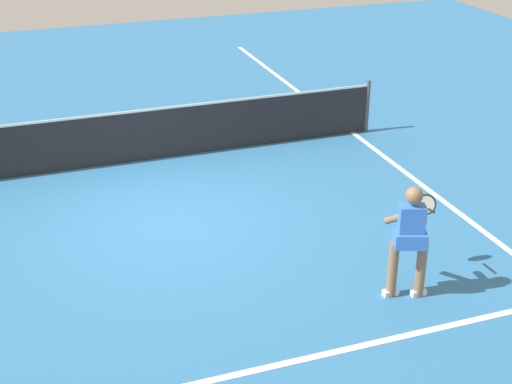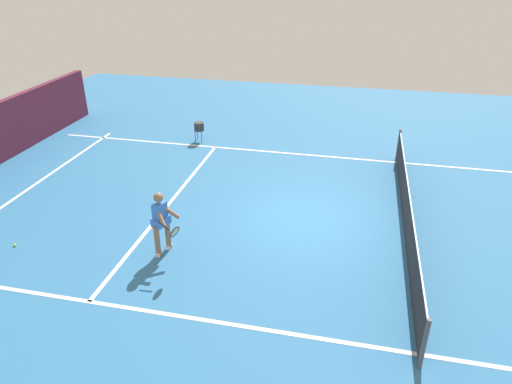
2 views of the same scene
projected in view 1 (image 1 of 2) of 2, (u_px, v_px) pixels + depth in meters
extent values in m
plane|color=teal|center=(174.00, 220.00, 11.54)|extent=(28.03, 28.03, 0.00)
cube|color=white|center=(256.00, 370.00, 8.28)|extent=(8.67, 0.10, 0.01)
cube|color=white|center=(418.00, 181.00, 12.85)|extent=(0.10, 19.56, 0.01)
cylinder|color=#4C4C51|center=(367.00, 106.00, 14.88)|extent=(0.08, 0.08, 1.06)
cube|color=#232326|center=(139.00, 137.00, 13.50)|extent=(9.19, 0.02, 0.94)
cube|color=white|center=(137.00, 111.00, 13.29)|extent=(9.19, 0.02, 0.04)
cylinder|color=#8C6647|center=(393.00, 269.00, 9.48)|extent=(0.13, 0.13, 0.78)
cylinder|color=#8C6647|center=(421.00, 269.00, 9.48)|extent=(0.13, 0.13, 0.78)
cube|color=white|center=(390.00, 292.00, 9.63)|extent=(0.20, 0.10, 0.08)
cube|color=white|center=(418.00, 292.00, 9.63)|extent=(0.20, 0.10, 0.08)
cube|color=#3875D6|center=(411.00, 225.00, 9.20)|extent=(0.37, 0.30, 0.52)
cube|color=#3875D6|center=(410.00, 239.00, 9.29)|extent=(0.47, 0.40, 0.20)
sphere|color=#8C6647|center=(414.00, 196.00, 9.03)|extent=(0.22, 0.22, 0.22)
cylinder|color=#8C6647|center=(397.00, 218.00, 9.33)|extent=(0.14, 0.48, 0.37)
cylinder|color=#8C6647|center=(421.00, 218.00, 9.33)|extent=(0.40, 0.40, 0.37)
cylinder|color=black|center=(431.00, 211.00, 9.59)|extent=(0.13, 0.29, 0.14)
torus|color=black|center=(426.00, 204.00, 9.89)|extent=(0.31, 0.21, 0.28)
cylinder|color=beige|center=(426.00, 204.00, 9.89)|extent=(0.26, 0.16, 0.23)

